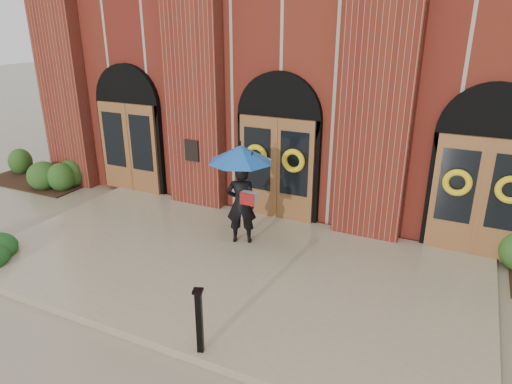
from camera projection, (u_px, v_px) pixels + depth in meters
The scene contains 6 objects.
ground at pixel (222, 272), 9.23m from camera, with size 90.00×90.00×0.00m, color gray.
landing at pixel (226, 265), 9.33m from camera, with size 10.00×5.30×0.15m, color tan.
church_building at pixel (348, 60), 15.40m from camera, with size 16.20×12.53×7.00m.
man_with_umbrella at pixel (241, 176), 9.64m from camera, with size 1.79×1.79×2.20m.
metal_post at pixel (199, 320), 6.60m from camera, with size 0.18×0.18×1.06m.
hedge_wall_left at pixel (34, 170), 14.15m from camera, with size 3.10×1.24×0.80m, color #254818.
Camera 1 is at (4.09, -6.98, 4.77)m, focal length 32.00 mm.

